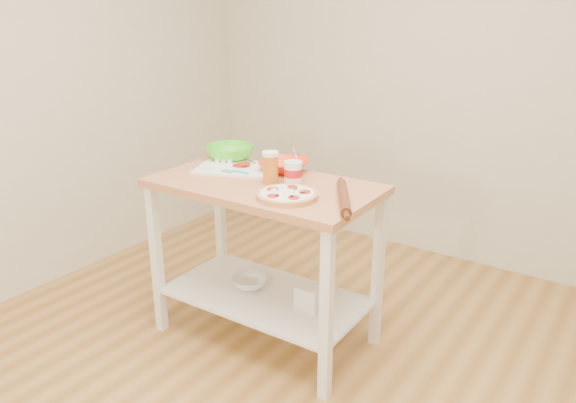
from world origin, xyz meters
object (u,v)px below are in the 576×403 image
(prep_island, at_px, (264,228))
(shelf_bin, at_px, (310,297))
(rolling_pin, at_px, (344,198))
(pizza, at_px, (287,195))
(spatula, at_px, (235,172))
(green_bowl, at_px, (230,153))
(knife, at_px, (237,157))
(beer_pint, at_px, (271,168))
(orange_bowl, at_px, (284,166))
(shelf_glass_bowl, at_px, (250,282))
(yogurt_tub, at_px, (293,172))
(cutting_board, at_px, (234,167))

(prep_island, bearing_deg, shelf_bin, 4.20)
(rolling_pin, xyz_separation_m, shelf_bin, (-0.21, 0.06, -0.60))
(pizza, xyz_separation_m, spatula, (-0.44, 0.15, 0.00))
(spatula, xyz_separation_m, shelf_bin, (0.49, -0.00, -0.59))
(spatula, distance_m, green_bowl, 0.30)
(pizza, height_order, rolling_pin, rolling_pin)
(rolling_pin, bearing_deg, prep_island, 175.44)
(spatula, distance_m, knife, 0.30)
(green_bowl, bearing_deg, shelf_bin, -17.30)
(pizza, xyz_separation_m, rolling_pin, (0.25, 0.09, 0.01))
(spatula, relative_size, beer_pint, 0.92)
(prep_island, height_order, orange_bowl, orange_bowl)
(spatula, xyz_separation_m, green_bowl, (-0.21, 0.21, 0.03))
(spatula, distance_m, orange_bowl, 0.27)
(prep_island, xyz_separation_m, shelf_glass_bowl, (-0.12, 0.01, -0.36))
(rolling_pin, xyz_separation_m, shelf_glass_bowl, (-0.60, 0.05, -0.63))
(spatula, distance_m, yogurt_tub, 0.34)
(beer_pint, relative_size, rolling_pin, 0.40)
(prep_island, relative_size, green_bowl, 4.28)
(yogurt_tub, bearing_deg, knife, 160.69)
(yogurt_tub, bearing_deg, green_bowl, 163.88)
(cutting_board, height_order, spatula, cutting_board)
(spatula, bearing_deg, yogurt_tub, 10.19)
(orange_bowl, bearing_deg, green_bowl, 177.63)
(pizza, relative_size, beer_pint, 1.77)
(pizza, distance_m, rolling_pin, 0.27)
(beer_pint, bearing_deg, spatula, 176.40)
(orange_bowl, bearing_deg, yogurt_tub, -42.48)
(cutting_board, bearing_deg, knife, 104.21)
(shelf_bin, bearing_deg, knife, 160.20)
(prep_island, bearing_deg, cutting_board, 158.96)
(spatula, bearing_deg, shelf_bin, 0.34)
(cutting_board, distance_m, shelf_bin, 0.82)
(beer_pint, bearing_deg, orange_bowl, 107.49)
(rolling_pin, bearing_deg, orange_bowl, 153.10)
(cutting_board, relative_size, knife, 1.79)
(pizza, xyz_separation_m, shelf_bin, (0.04, 0.15, -0.59))
(green_bowl, distance_m, shelf_glass_bowl, 0.75)
(shelf_glass_bowl, bearing_deg, prep_island, -6.37)
(green_bowl, relative_size, shelf_bin, 2.17)
(spatula, height_order, beer_pint, beer_pint)
(shelf_glass_bowl, bearing_deg, green_bowl, 143.34)
(cutting_board, height_order, knife, cutting_board)
(shelf_bin, bearing_deg, shelf_glass_bowl, -178.96)
(spatula, distance_m, shelf_glass_bowl, 0.63)
(cutting_board, xyz_separation_m, yogurt_tub, (0.41, -0.03, 0.05))
(shelf_glass_bowl, relative_size, shelf_bin, 1.54)
(pizza, relative_size, shelf_glass_bowl, 1.50)
(spatula, xyz_separation_m, rolling_pin, (0.69, -0.06, 0.01))
(pizza, relative_size, shelf_bin, 2.30)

